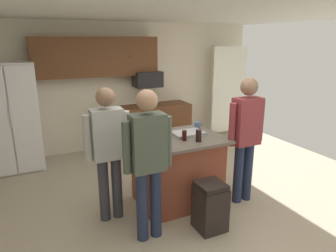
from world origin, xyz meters
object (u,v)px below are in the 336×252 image
at_px(person_guest_left, 108,146).
at_px(person_host_foreground, 246,132).
at_px(kitchen_island, 177,170).
at_px(mug_blue_stoneware, 197,125).
at_px(glass_stout_tall, 184,136).
at_px(glass_pilsner, 199,136).
at_px(serving_tray, 188,133).
at_px(microwave_over_range, 147,79).
at_px(person_guest_by_door, 148,156).
at_px(refrigerator, 11,117).
at_px(glass_dark_ale, 160,137).
at_px(trash_bin, 210,206).

xyz_separation_m(person_guest_left, person_host_foreground, (1.82, -0.37, 0.04)).
relative_size(kitchen_island, mug_blue_stoneware, 9.61).
distance_m(mug_blue_stoneware, glass_stout_tall, 0.60).
relative_size(mug_blue_stoneware, glass_pilsner, 0.81).
bearing_deg(person_guest_left, serving_tray, 2.25).
height_order(microwave_over_range, serving_tray, microwave_over_range).
xyz_separation_m(microwave_over_range, glass_pilsner, (-0.37, -2.68, -0.41)).
distance_m(microwave_over_range, person_guest_by_door, 3.27).
bearing_deg(refrigerator, glass_stout_tall, -49.72).
height_order(glass_pilsner, glass_stout_tall, glass_pilsner).
bearing_deg(glass_dark_ale, serving_tray, 14.89).
bearing_deg(mug_blue_stoneware, person_guest_left, -169.76).
distance_m(glass_dark_ale, serving_tray, 0.51).
bearing_deg(refrigerator, person_guest_left, -64.44).
bearing_deg(person_host_foreground, trash_bin, 49.24).
height_order(mug_blue_stoneware, glass_stout_tall, glass_stout_tall).
height_order(person_guest_left, serving_tray, person_guest_left).
distance_m(refrigerator, serving_tray, 3.18).
height_order(glass_stout_tall, serving_tray, glass_stout_tall).
bearing_deg(kitchen_island, trash_bin, -85.40).
height_order(kitchen_island, person_guest_by_door, person_guest_by_door).
relative_size(person_guest_by_door, person_guest_left, 1.02).
bearing_deg(refrigerator, kitchen_island, -48.13).
xyz_separation_m(kitchen_island, glass_stout_tall, (0.02, -0.16, 0.55)).
bearing_deg(person_guest_by_door, person_guest_left, 74.77).
distance_m(glass_stout_tall, serving_tray, 0.27).
distance_m(person_guest_by_door, person_guest_left, 0.66).
bearing_deg(serving_tray, glass_stout_tall, -130.37).
distance_m(kitchen_island, trash_bin, 0.78).
bearing_deg(person_guest_left, kitchen_island, -0.00).
bearing_deg(person_guest_by_door, microwave_over_range, 26.64).
relative_size(serving_tray, trash_bin, 0.72).
relative_size(person_guest_by_door, glass_pilsner, 11.16).
relative_size(refrigerator, person_host_foreground, 1.07).
xyz_separation_m(person_guest_left, glass_stout_tall, (0.98, -0.15, 0.04)).
distance_m(person_guest_left, person_host_foreground, 1.85).
bearing_deg(person_guest_left, microwave_over_range, 58.01).
relative_size(kitchen_island, glass_stout_tall, 8.82).
bearing_deg(microwave_over_range, trash_bin, -98.59).
distance_m(kitchen_island, mug_blue_stoneware, 0.75).
relative_size(kitchen_island, glass_pilsner, 7.75).
xyz_separation_m(person_guest_by_door, glass_stout_tall, (0.69, 0.44, 0.02)).
distance_m(person_host_foreground, mug_blue_stoneware, 0.74).
bearing_deg(kitchen_island, glass_stout_tall, -82.87).
bearing_deg(refrigerator, person_guest_by_door, -64.30).
distance_m(kitchen_island, glass_pilsner, 0.64).
distance_m(person_guest_left, glass_dark_ale, 0.66).
bearing_deg(glass_dark_ale, person_guest_by_door, -125.99).
height_order(refrigerator, glass_dark_ale, refrigerator).
bearing_deg(trash_bin, kitchen_island, 94.60).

